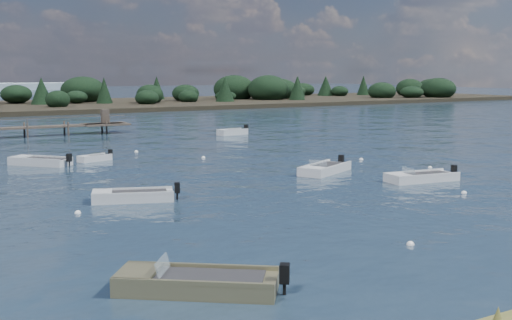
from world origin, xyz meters
TOP-DOWN VIEW (x-y plane):
  - ground at (0.00, 60.00)m, footprint 400.00×400.00m
  - dinghy_extra_a at (-7.91, 26.02)m, footprint 4.31×4.55m
  - dinghy_mid_white_b at (8.28, 12.21)m, footprint 5.09×3.77m
  - dinghy_mid_white_a at (11.61, 6.37)m, footprint 5.15×2.36m
  - dinghy_near_olive at (-9.70, -5.13)m, footprint 5.23×4.59m
  - tender_far_white at (-3.75, 26.06)m, footprint 2.97×1.82m
  - dinghy_mid_grey at (-6.50, 9.72)m, footprint 4.75×3.01m
  - tender_far_grey_b at (15.42, 38.83)m, footprint 3.90×1.87m
  - buoy_a at (0.16, -4.53)m, footprint 0.32×0.32m
  - buoy_b at (10.70, 2.06)m, footprint 0.32×0.32m
  - buoy_c at (-9.93, 8.13)m, footprint 0.32×0.32m
  - buoy_d at (16.17, 10.07)m, footprint 0.32×0.32m
  - buoy_e at (1.03, 29.84)m, footprint 0.32×0.32m
  - buoy_extra_a at (4.39, 23.42)m, footprint 0.32×0.32m
  - buoy_extra_b at (14.70, 16.03)m, footprint 0.32×0.32m
  - far_headland at (25.00, 100.00)m, footprint 190.00×40.00m

SIDE VIEW (x-z plane):
  - ground at x=0.00m, z-range 0.00..0.00m
  - buoy_a at x=0.16m, z-range -0.16..0.16m
  - buoy_b at x=10.70m, z-range -0.16..0.16m
  - buoy_c at x=-9.93m, z-range -0.16..0.16m
  - buoy_d at x=16.17m, z-range -0.16..0.16m
  - buoy_e at x=1.03m, z-range -0.16..0.16m
  - buoy_extra_a at x=4.39m, z-range -0.16..0.16m
  - buoy_extra_b at x=14.70m, z-range -0.16..0.16m
  - tender_far_white at x=-3.75m, z-range -0.36..0.64m
  - dinghy_mid_white_a at x=11.61m, z-range -0.44..0.75m
  - dinghy_mid_grey at x=-6.50m, z-range -0.43..0.76m
  - dinghy_extra_a at x=-7.91m, z-range -0.45..0.78m
  - dinghy_mid_white_b at x=8.28m, z-range -0.47..0.81m
  - dinghy_near_olive at x=-9.70m, z-range -0.50..0.85m
  - tender_far_grey_b at x=15.42m, z-range -0.47..0.84m
  - far_headland at x=25.00m, z-range -0.94..4.86m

